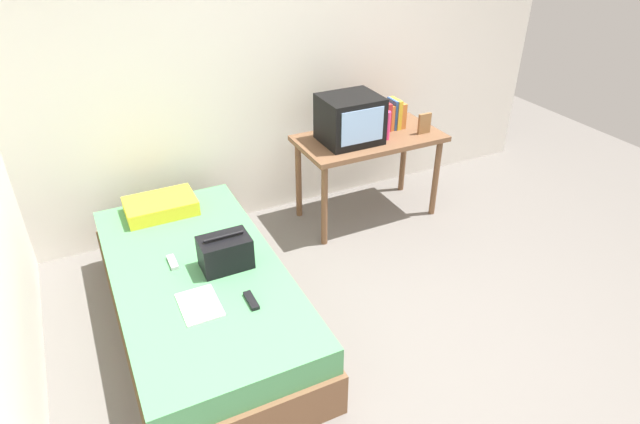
% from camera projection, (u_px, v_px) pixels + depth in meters
% --- Properties ---
extents(ground_plane, '(8.00, 8.00, 0.00)m').
position_uv_depth(ground_plane, '(401.00, 352.00, 3.27)').
color(ground_plane, slate).
extents(wall_back, '(5.20, 0.10, 2.60)m').
position_uv_depth(wall_back, '(269.00, 57.00, 4.13)').
color(wall_back, silver).
rests_on(wall_back, ground).
extents(bed, '(1.00, 2.00, 0.45)m').
position_uv_depth(bed, '(201.00, 299.00, 3.35)').
color(bed, brown).
rests_on(bed, ground).
extents(desk, '(1.16, 0.60, 0.73)m').
position_uv_depth(desk, '(369.00, 147.00, 4.32)').
color(desk, brown).
rests_on(desk, ground).
extents(tv, '(0.44, 0.39, 0.36)m').
position_uv_depth(tv, '(350.00, 119.00, 4.10)').
color(tv, black).
rests_on(tv, desk).
extents(water_bottle, '(0.07, 0.07, 0.23)m').
position_uv_depth(water_bottle, '(386.00, 125.00, 4.17)').
color(water_bottle, '#E53372').
rests_on(water_bottle, desk).
extents(book_row, '(0.22, 0.16, 0.24)m').
position_uv_depth(book_row, '(390.00, 115.00, 4.36)').
color(book_row, '#CC7233').
rests_on(book_row, desk).
extents(picture_frame, '(0.11, 0.02, 0.17)m').
position_uv_depth(picture_frame, '(424.00, 124.00, 4.28)').
color(picture_frame, olive).
rests_on(picture_frame, desk).
extents(pillow, '(0.48, 0.32, 0.10)m').
position_uv_depth(pillow, '(161.00, 206.00, 3.77)').
color(pillow, yellow).
rests_on(pillow, bed).
extents(handbag, '(0.30, 0.20, 0.22)m').
position_uv_depth(handbag, '(225.00, 252.00, 3.21)').
color(handbag, black).
rests_on(handbag, bed).
extents(magazine, '(0.21, 0.29, 0.01)m').
position_uv_depth(magazine, '(200.00, 305.00, 2.95)').
color(magazine, white).
rests_on(magazine, bed).
extents(remote_dark, '(0.04, 0.16, 0.02)m').
position_uv_depth(remote_dark, '(251.00, 300.00, 2.97)').
color(remote_dark, black).
rests_on(remote_dark, bed).
extents(remote_silver, '(0.04, 0.14, 0.02)m').
position_uv_depth(remote_silver, '(173.00, 262.00, 3.28)').
color(remote_silver, '#B7B7BC').
rests_on(remote_silver, bed).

